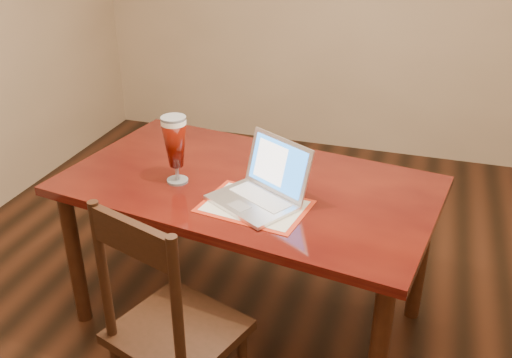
% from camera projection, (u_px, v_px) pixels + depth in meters
% --- Properties ---
extents(ground, '(5.00, 5.00, 0.00)m').
position_uv_depth(ground, '(277.00, 339.00, 2.88)').
color(ground, black).
rests_on(ground, ground).
extents(dining_table, '(1.85, 1.22, 1.13)m').
position_uv_depth(dining_table, '(246.00, 198.00, 2.71)').
color(dining_table, '#52130A').
rests_on(dining_table, ground).
extents(dining_chair, '(0.57, 0.56, 1.08)m').
position_uv_depth(dining_chair, '(171.00, 330.00, 2.22)').
color(dining_chair, black).
rests_on(dining_chair, ground).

